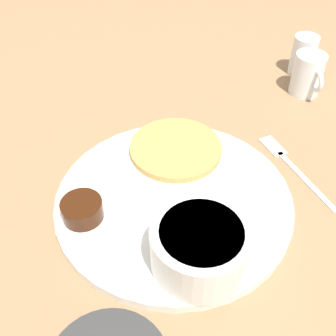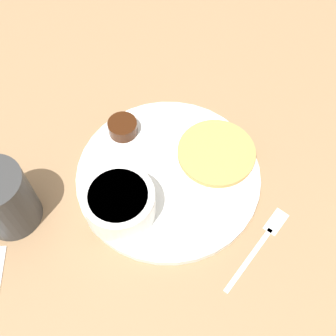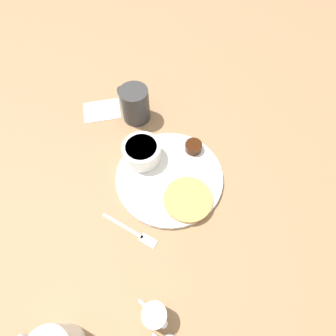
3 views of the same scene
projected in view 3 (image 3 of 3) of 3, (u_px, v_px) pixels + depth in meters
ground_plane at (169, 178)px, 0.69m from camera, size 4.00×4.00×0.00m
plate at (169, 177)px, 0.68m from camera, size 0.28×0.28×0.01m
pancake_stack at (188, 199)px, 0.64m from camera, size 0.12×0.12×0.01m
bowl at (142, 152)px, 0.68m from camera, size 0.10×0.10×0.05m
syrup_cup at (193, 147)px, 0.71m from camera, size 0.05×0.05×0.02m
butter_ramekin at (142, 147)px, 0.70m from camera, size 0.04×0.04×0.04m
coffee_mug at (134, 104)px, 0.75m from camera, size 0.08×0.11×0.10m
creamer_pitcher_near at (155, 315)px, 0.50m from camera, size 0.05×0.07×0.07m
fork at (135, 233)px, 0.61m from camera, size 0.10×0.13×0.00m
napkin at (102, 110)px, 0.81m from camera, size 0.13×0.11×0.00m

